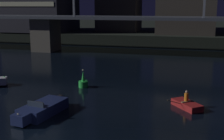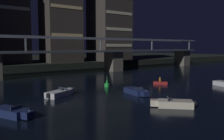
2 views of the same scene
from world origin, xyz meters
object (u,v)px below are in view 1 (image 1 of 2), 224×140
at_px(channel_buoy, 83,82).
at_px(speedboat_near_right, 42,109).
at_px(river_bridge, 139,27).
at_px(dinghy_with_paddler, 187,104).

bearing_deg(channel_buoy, speedboat_near_right, -92.39).
height_order(river_bridge, channel_buoy, river_bridge).
bearing_deg(channel_buoy, river_bridge, 85.50).
distance_m(river_bridge, channel_buoy, 21.63).
relative_size(river_bridge, channel_buoy, 58.44).
bearing_deg(channel_buoy, dinghy_with_paddler, -20.81).
bearing_deg(dinghy_with_paddler, channel_buoy, 159.19).
bearing_deg(speedboat_near_right, channel_buoy, 87.61).
distance_m(river_bridge, speedboat_near_right, 29.37).
bearing_deg(speedboat_near_right, dinghy_with_paddler, 22.41).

